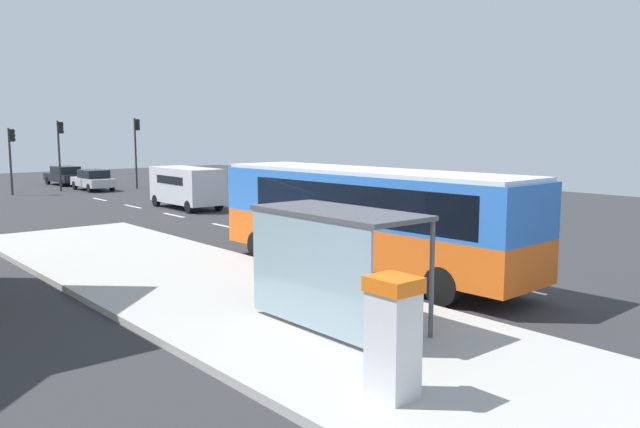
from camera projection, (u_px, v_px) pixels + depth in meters
name	position (u px, v px, depth m)	size (l,w,h in m)	color
ground_plane	(220.00, 227.00, 28.97)	(56.00, 92.00, 0.04)	#2D2D30
sidewalk_platform	(253.00, 304.00, 15.78)	(6.20, 30.00, 0.18)	#ADAAA3
lane_stripe_seg_1	(511.00, 287.00, 17.79)	(0.16, 2.20, 0.01)	silver
lane_stripe_seg_2	(382.00, 260.00, 21.57)	(0.16, 2.20, 0.01)	silver
lane_stripe_seg_3	(292.00, 240.00, 25.35)	(0.16, 2.20, 0.01)	silver
lane_stripe_seg_4	(225.00, 226.00, 29.13)	(0.16, 2.20, 0.01)	silver
lane_stripe_seg_5	(174.00, 215.00, 32.91)	(0.16, 2.20, 0.01)	silver
lane_stripe_seg_6	(133.00, 206.00, 36.69)	(0.16, 2.20, 0.01)	silver
lane_stripe_seg_7	(100.00, 199.00, 40.48)	(0.16, 2.20, 0.01)	silver
bus	(366.00, 215.00, 19.17)	(2.88, 11.09, 3.21)	orange
white_van	(186.00, 185.00, 35.66)	(2.10, 5.23, 2.30)	silver
sedan_near	(93.00, 180.00, 46.55)	(1.87, 4.41, 1.52)	#B7B7BC
sedan_far	(65.00, 175.00, 51.12)	(2.01, 4.48, 1.52)	black
ticket_machine	(393.00, 336.00, 9.93)	(0.66, 0.76, 1.94)	silver
recycling_bin_blue	(312.00, 267.00, 17.38)	(0.52, 0.52, 0.95)	blue
recycling_bin_orange	(296.00, 263.00, 17.91)	(0.52, 0.52, 0.95)	orange
traffic_light_near_side	(137.00, 142.00, 47.80)	(0.49, 0.28, 5.29)	#2D2D2D
traffic_light_far_side	(11.00, 150.00, 42.96)	(0.49, 0.28, 4.54)	#2D2D2D
traffic_light_median	(60.00, 145.00, 45.76)	(0.49, 0.28, 5.07)	#2D2D2D
bus_shelter	(327.00, 239.00, 13.39)	(1.80, 4.00, 2.50)	#4C4C51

